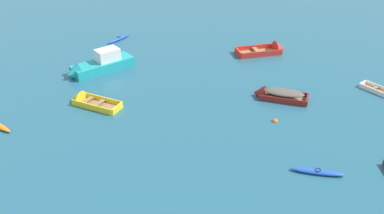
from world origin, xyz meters
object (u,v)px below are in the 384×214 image
Objects in this scene: rowboat_white_distant_center at (384,92)px; rowboat_maroon_outer_right at (275,94)px; kayak_blue_far_back at (119,38)px; rowboat_red_near_camera at (271,50)px; rowboat_yellow_far_left at (86,101)px; motor_launch_turquoise_back_row_center at (98,65)px; mooring_buoy_between_boats_left at (275,121)px; kayak_blue_cluster_inner at (317,172)px.

rowboat_maroon_outer_right reaches higher than rowboat_white_distant_center.
rowboat_white_distant_center is 25.12m from kayak_blue_far_back.
rowboat_red_near_camera reaches higher than rowboat_yellow_far_left.
mooring_buoy_between_boats_left is (14.08, -7.59, -0.59)m from motor_launch_turquoise_back_row_center.
rowboat_yellow_far_left reaches higher than kayak_blue_cluster_inner.
rowboat_white_distant_center is 0.63× the size of rowboat_maroon_outer_right.
rowboat_red_near_camera is 11.96× the size of mooring_buoy_between_boats_left.
rowboat_red_near_camera reaches higher than mooring_buoy_between_boats_left.
rowboat_maroon_outer_right is 9.00m from rowboat_red_near_camera.
kayak_blue_cluster_inner is at bearing -125.96° from rowboat_white_distant_center.
motor_launch_turquoise_back_row_center is 1.94× the size of kayak_blue_far_back.
kayak_blue_cluster_inner is at bearing -73.08° from mooring_buoy_between_boats_left.
kayak_blue_cluster_inner is (15.47, -20.70, -0.00)m from kayak_blue_far_back.
rowboat_white_distant_center is 0.48× the size of motor_launch_turquoise_back_row_center.
kayak_blue_far_back reaches higher than kayak_blue_cluster_inner.
rowboat_yellow_far_left is at bearing 153.59° from kayak_blue_cluster_inner.
motor_launch_turquoise_back_row_center is at bearing 140.05° from kayak_blue_cluster_inner.
rowboat_yellow_far_left is 17.30m from kayak_blue_cluster_inner.
kayak_blue_far_back is at bearing 154.76° from rowboat_white_distant_center.
rowboat_white_distant_center is 23.27m from motor_launch_turquoise_back_row_center.
rowboat_yellow_far_left is (-14.93, -10.31, -0.04)m from rowboat_red_near_camera.
kayak_blue_far_back is at bearing 169.75° from rowboat_red_near_camera.
rowboat_red_near_camera is (14.90, -2.70, 0.11)m from kayak_blue_far_back.
rowboat_yellow_far_left is (-0.02, -13.01, 0.06)m from kayak_blue_far_back.
rowboat_white_distant_center is 0.55× the size of rowboat_red_near_camera.
motor_launch_turquoise_back_row_center reaches higher than kayak_blue_cluster_inner.
rowboat_yellow_far_left is at bearing -174.23° from rowboat_white_distant_center.
motor_launch_turquoise_back_row_center is 15.96m from rowboat_red_near_camera.
rowboat_maroon_outer_right is at bearing 98.42° from kayak_blue_cluster_inner.
kayak_blue_far_back is 25.85m from kayak_blue_cluster_inner.
kayak_blue_far_back is at bearing 126.77° from kayak_blue_cluster_inner.
mooring_buoy_between_boats_left is (-1.72, 5.64, -0.14)m from kayak_blue_cluster_inner.
kayak_blue_cluster_inner is 5.90m from mooring_buoy_between_boats_left.
rowboat_red_near_camera is (15.22, 4.78, -0.34)m from motor_launch_turquoise_back_row_center.
kayak_blue_far_back is 0.59× the size of rowboat_red_near_camera.
motor_launch_turquoise_back_row_center reaches higher than rowboat_yellow_far_left.
motor_launch_turquoise_back_row_center is at bearing -162.57° from rowboat_red_near_camera.
rowboat_yellow_far_left is at bearing -90.10° from kayak_blue_far_back.
motor_launch_turquoise_back_row_center is 5.56m from rowboat_yellow_far_left.
motor_launch_turquoise_back_row_center is at bearing 172.00° from rowboat_white_distant_center.
rowboat_white_distant_center is 6.55× the size of mooring_buoy_between_boats_left.
motor_launch_turquoise_back_row_center is 1.14× the size of rowboat_red_near_camera.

